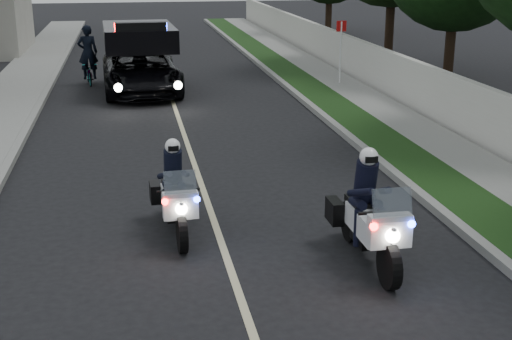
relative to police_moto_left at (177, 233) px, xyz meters
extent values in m
plane|color=black|center=(0.70, -2.20, 0.00)|extent=(120.00, 120.00, 0.00)
cube|color=gray|center=(4.80, 7.80, 0.07)|extent=(0.20, 60.00, 0.15)
cube|color=#193814|center=(5.50, 7.80, 0.08)|extent=(1.20, 60.00, 0.16)
cube|color=gray|center=(6.80, 7.80, 0.08)|extent=(1.40, 60.00, 0.16)
cube|color=beige|center=(7.80, 7.80, 0.75)|extent=(0.22, 60.00, 1.50)
cube|color=gray|center=(-3.40, 7.80, 0.07)|extent=(0.20, 60.00, 0.15)
cube|color=#BFB78C|center=(0.70, 7.80, 0.00)|extent=(0.12, 50.00, 0.01)
imported|color=black|center=(-0.23, 12.74, 0.00)|extent=(2.70, 5.48, 2.62)
imported|color=black|center=(-2.04, 14.58, 0.00)|extent=(0.72, 1.57, 0.79)
imported|color=black|center=(-2.04, 14.58, 0.00)|extent=(0.73, 0.53, 1.92)
camera|label=1|loc=(-0.67, -11.13, 4.60)|focal=48.92mm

